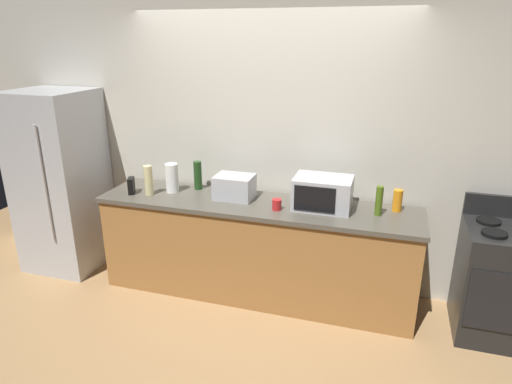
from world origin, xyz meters
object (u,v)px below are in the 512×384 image
Objects in this scene: refrigerator at (61,181)px; mug_red at (277,204)px; microwave at (323,193)px; bottle_olive_oil at (379,201)px; cordless_phone at (131,186)px; paper_towel_roll at (172,178)px; bottle_hand_soap at (149,180)px; stove_range at (500,282)px; bottle_wine at (198,175)px; bottle_dish_soap at (397,200)px; toaster_oven at (234,187)px.

refrigerator is 2.27m from mug_red.
bottle_olive_oil is at bearing -3.01° from microwave.
cordless_phone is at bearing -176.68° from bottle_olive_oil.
bottle_hand_soap is (-0.17, -0.14, 0.00)m from paper_towel_roll.
refrigerator is at bearing -179.56° from bottle_olive_oil.
bottle_wine is at bearing 175.75° from stove_range.
paper_towel_roll is 1.80× the size of cordless_phone.
mug_red is (1.21, -0.02, -0.09)m from bottle_hand_soap.
bottle_dish_soap is 1.00m from mug_red.
refrigerator is 9.73× the size of bottle_dish_soap.
refrigerator reaches higher than cordless_phone.
stove_range is 0.99m from bottle_dish_soap.
toaster_oven is 0.44m from bottle_wine.
stove_range is at bearing -1.41° from bottle_olive_oil.
microwave is 1.78× the size of paper_towel_roll.
toaster_oven is 1.40m from bottle_dish_soap.
bottle_olive_oil is (3.08, 0.02, 0.12)m from refrigerator.
bottle_olive_oil is 0.83m from mug_red.
bottle_olive_oil reaches higher than mug_red.
cordless_phone is 2.37m from bottle_dish_soap.
toaster_oven is at bearing -175.75° from bottle_dish_soap.
cordless_phone is (-0.34, -0.15, -0.06)m from paper_towel_roll.
paper_towel_roll is 1.46× the size of bottle_dish_soap.
refrigerator is 1.83m from toaster_oven.
bottle_hand_soap is at bearing -16.39° from cordless_phone.
bottle_dish_soap is 2.19m from bottle_hand_soap.
bottle_olive_oil reaches higher than cordless_phone.
bottle_dish_soap reaches higher than mug_red.
refrigerator reaches higher than stove_range.
paper_towel_roll is 0.21m from bottle_hand_soap.
mug_red is (0.43, -0.16, -0.06)m from toaster_oven.
bottle_hand_soap is at bearing -173.47° from bottle_dish_soap.
mug_red is at bearing -164.42° from bottle_dish_soap.
refrigerator reaches higher than bottle_dish_soap.
bottle_dish_soap is at bearing -1.00° from bottle_wine.
bottle_olive_oil is 2.03m from bottle_hand_soap.
microwave is 5.14× the size of mug_red.
paper_towel_roll reaches higher than toaster_oven.
mug_red is (1.05, -0.15, -0.09)m from paper_towel_roll.
cordless_phone is at bearing -150.79° from bottle_wine.
paper_towel_roll reaches higher than bottle_olive_oil.
paper_towel_roll is 2.01m from bottle_dish_soap.
bottle_wine is (-1.21, 0.15, 0.00)m from microwave.
mug_red is at bearing -20.75° from toaster_oven.
toaster_oven is 1.26× the size of bottle_wine.
toaster_oven is 2.27× the size of cordless_phone.
bottle_dish_soap is (3.23, 0.16, 0.09)m from refrigerator.
mug_red is at bearing -176.65° from stove_range.
microwave reaches higher than mug_red.
microwave and bottle_wine have the same top height.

